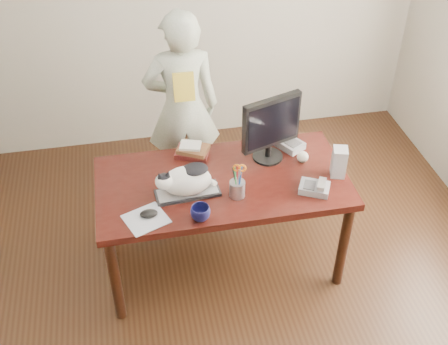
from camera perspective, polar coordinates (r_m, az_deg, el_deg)
room at (r=2.74m, az=2.24°, el=1.12°), size 4.50×4.50×4.50m
desk at (r=3.72m, az=-0.39°, el=-1.76°), size 1.60×0.80×0.75m
keyboard at (r=3.46m, az=-3.72°, el=-2.05°), size 0.41×0.18×0.02m
cat at (r=3.39m, az=-3.98°, el=-0.77°), size 0.39×0.22×0.22m
monitor at (r=3.60m, az=4.81°, el=4.73°), size 0.41×0.26×0.47m
pen_cup at (r=3.41m, az=1.37°, el=-1.49°), size 0.12×0.12×0.25m
mousepad at (r=3.32m, az=-7.93°, el=-4.70°), size 0.30×0.28×0.01m
mouse at (r=3.32m, az=-7.65°, el=-4.16°), size 0.12×0.10×0.04m
coffee_mug at (r=3.27m, az=-2.41°, el=-4.13°), size 0.16×0.16×0.09m
phone at (r=3.51m, az=9.24°, el=-1.50°), size 0.22×0.20×0.08m
speaker at (r=3.62m, az=11.60°, el=1.06°), size 0.11×0.12×0.20m
baseball at (r=3.73m, az=8.00°, el=1.58°), size 0.08×0.08×0.08m
book_stack at (r=3.76m, az=-3.22°, el=2.26°), size 0.26×0.23×0.08m
calculator at (r=3.86m, az=6.71°, el=2.87°), size 0.21×0.22×0.05m
person at (r=4.23m, az=-4.25°, el=6.54°), size 0.57×0.38×1.55m
held_book at (r=3.94m, az=-4.10°, el=8.66°), size 0.15×0.09×0.20m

